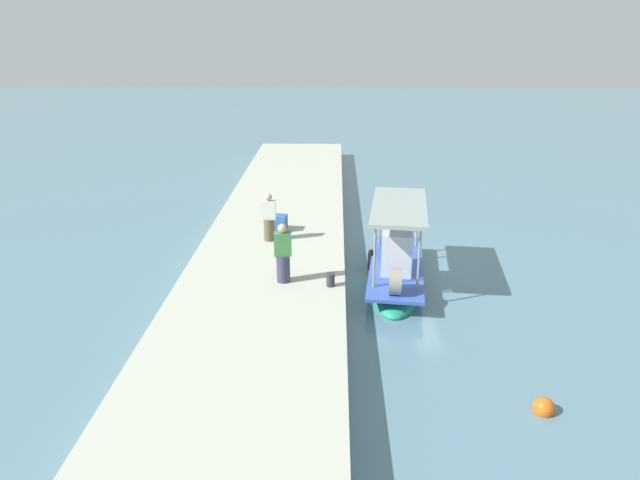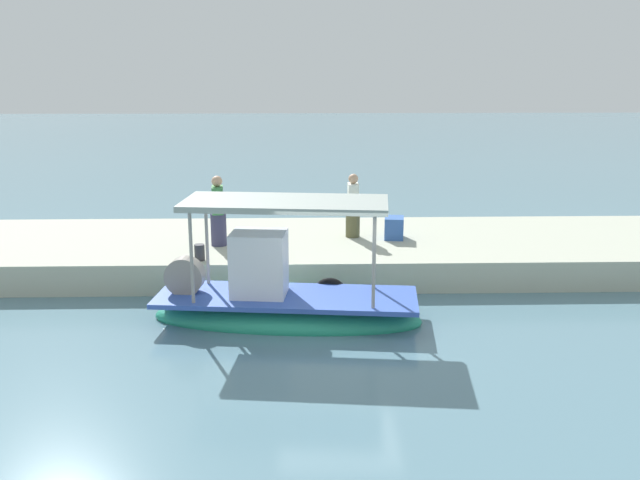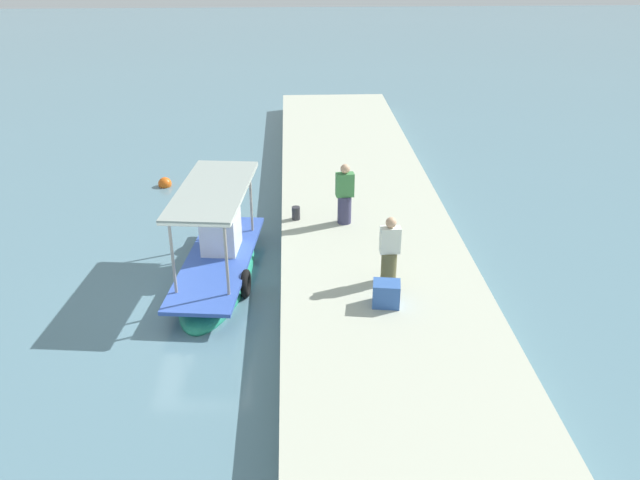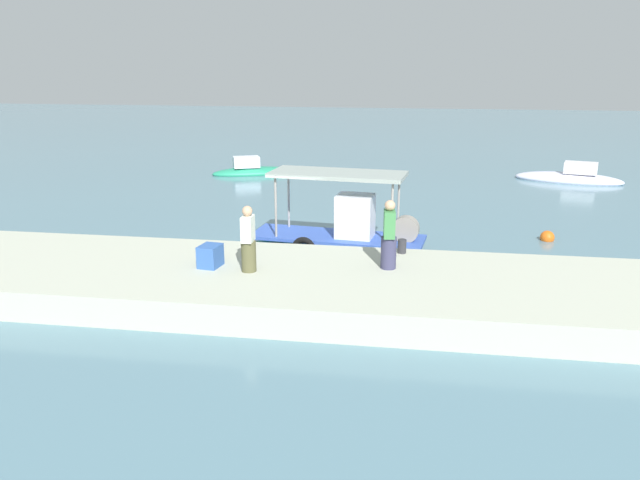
{
  "view_description": "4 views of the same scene",
  "coord_description": "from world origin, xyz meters",
  "px_view_note": "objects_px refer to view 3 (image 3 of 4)",
  "views": [
    {
      "loc": [
        18.41,
        -2.39,
        7.79
      ],
      "look_at": [
        0.79,
        -2.89,
        1.27
      ],
      "focal_mm": 32.93,
      "sensor_mm": 36.0,
      "label": 1
    },
    {
      "loc": [
        0.77,
        13.3,
        5.24
      ],
      "look_at": [
        0.3,
        -2.95,
        1.09
      ],
      "focal_mm": 39.5,
      "sensor_mm": 36.0,
      "label": 2
    },
    {
      "loc": [
        -14.3,
        -2.39,
        8.59
      ],
      "look_at": [
        1.5,
        -3.14,
        0.83
      ],
      "focal_mm": 36.94,
      "sensor_mm": 36.0,
      "label": 3
    },
    {
      "loc": [
        3.52,
        -19.41,
        5.88
      ],
      "look_at": [
        0.89,
        -2.78,
        1.07
      ],
      "focal_mm": 35.96,
      "sensor_mm": 36.0,
      "label": 4
    }
  ],
  "objects_px": {
    "main_fishing_boat": "(219,261)",
    "marker_buoy": "(165,184)",
    "cargo_crate": "(386,294)",
    "fisherman_near_bollard": "(389,253)",
    "mooring_bollard": "(296,213)",
    "fisherman_by_crate": "(345,197)"
  },
  "relations": [
    {
      "from": "main_fishing_boat",
      "to": "marker_buoy",
      "type": "bearing_deg",
      "value": 20.97
    },
    {
      "from": "cargo_crate",
      "to": "fisherman_near_bollard",
      "type": "bearing_deg",
      "value": -10.73
    },
    {
      "from": "main_fishing_boat",
      "to": "marker_buoy",
      "type": "relative_size",
      "value": 12.12
    },
    {
      "from": "mooring_bollard",
      "to": "marker_buoy",
      "type": "relative_size",
      "value": 0.81
    },
    {
      "from": "fisherman_near_bollard",
      "to": "cargo_crate",
      "type": "relative_size",
      "value": 2.74
    },
    {
      "from": "cargo_crate",
      "to": "mooring_bollard",
      "type": "bearing_deg",
      "value": 22.23
    },
    {
      "from": "main_fishing_boat",
      "to": "cargo_crate",
      "type": "bearing_deg",
      "value": -125.27
    },
    {
      "from": "main_fishing_boat",
      "to": "mooring_bollard",
      "type": "distance_m",
      "value": 2.88
    },
    {
      "from": "fisherman_by_crate",
      "to": "marker_buoy",
      "type": "xyz_separation_m",
      "value": [
        4.99,
        5.98,
        -1.44
      ]
    },
    {
      "from": "cargo_crate",
      "to": "marker_buoy",
      "type": "relative_size",
      "value": 1.29
    },
    {
      "from": "fisherman_by_crate",
      "to": "cargo_crate",
      "type": "xyz_separation_m",
      "value": [
        -4.49,
        -0.58,
        -0.52
      ]
    },
    {
      "from": "fisherman_by_crate",
      "to": "mooring_bollard",
      "type": "bearing_deg",
      "value": 77.85
    },
    {
      "from": "fisherman_by_crate",
      "to": "cargo_crate",
      "type": "distance_m",
      "value": 4.56
    },
    {
      "from": "fisherman_near_bollard",
      "to": "mooring_bollard",
      "type": "bearing_deg",
      "value": 30.12
    },
    {
      "from": "mooring_bollard",
      "to": "marker_buoy",
      "type": "height_order",
      "value": "mooring_bollard"
    },
    {
      "from": "main_fishing_boat",
      "to": "fisherman_near_bollard",
      "type": "distance_m",
      "value": 4.7
    },
    {
      "from": "main_fishing_boat",
      "to": "mooring_bollard",
      "type": "height_order",
      "value": "main_fishing_boat"
    },
    {
      "from": "fisherman_near_bollard",
      "to": "cargo_crate",
      "type": "bearing_deg",
      "value": 169.27
    },
    {
      "from": "fisherman_by_crate",
      "to": "mooring_bollard",
      "type": "height_order",
      "value": "fisherman_by_crate"
    },
    {
      "from": "main_fishing_boat",
      "to": "cargo_crate",
      "type": "distance_m",
      "value": 4.96
    },
    {
      "from": "fisherman_near_bollard",
      "to": "fisherman_by_crate",
      "type": "bearing_deg",
      "value": 12.86
    },
    {
      "from": "fisherman_by_crate",
      "to": "main_fishing_boat",
      "type": "bearing_deg",
      "value": 115.62
    }
  ]
}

